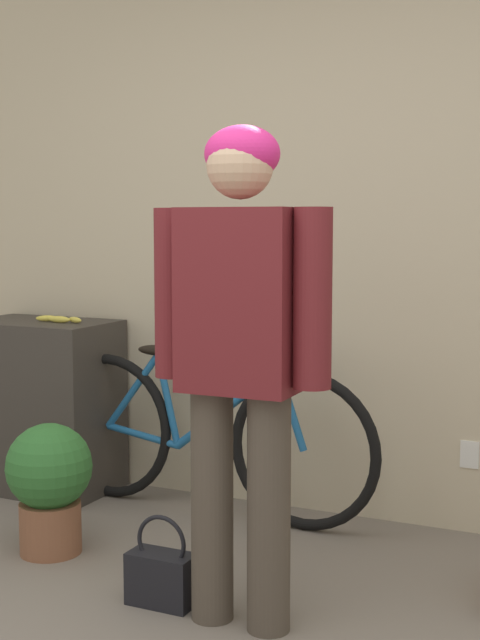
{
  "coord_description": "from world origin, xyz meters",
  "views": [
    {
      "loc": [
        1.26,
        -1.64,
        1.35
      ],
      "look_at": [
        0.03,
        0.97,
        1.04
      ],
      "focal_mm": 50.0,
      "sensor_mm": 36.0,
      "label": 1
    }
  ],
  "objects_px": {
    "banana": "(60,319)",
    "handbag": "(162,575)",
    "bicycle": "(200,433)",
    "person": "(240,334)",
    "potted_plant": "(49,481)"
  },
  "relations": [
    {
      "from": "person",
      "to": "bicycle",
      "type": "bearing_deg",
      "value": 122.91
    },
    {
      "from": "bicycle",
      "to": "potted_plant",
      "type": "distance_m",
      "value": 0.79
    },
    {
      "from": "bicycle",
      "to": "banana",
      "type": "relative_size",
      "value": 6.19
    },
    {
      "from": "banana",
      "to": "handbag",
      "type": "relative_size",
      "value": 0.87
    },
    {
      "from": "handbag",
      "to": "potted_plant",
      "type": "distance_m",
      "value": 0.74
    },
    {
      "from": "bicycle",
      "to": "potted_plant",
      "type": "bearing_deg",
      "value": -111.42
    },
    {
      "from": "banana",
      "to": "handbag",
      "type": "height_order",
      "value": "banana"
    },
    {
      "from": "banana",
      "to": "bicycle",
      "type": "bearing_deg",
      "value": 1.11
    },
    {
      "from": "banana",
      "to": "potted_plant",
      "type": "bearing_deg",
      "value": -57.02
    },
    {
      "from": "person",
      "to": "handbag",
      "type": "xyz_separation_m",
      "value": [
        -0.32,
        0.02,
        -0.88
      ]
    },
    {
      "from": "bicycle",
      "to": "potted_plant",
      "type": "xyz_separation_m",
      "value": [
        -0.32,
        -0.72,
        -0.08
      ]
    },
    {
      "from": "handbag",
      "to": "banana",
      "type": "bearing_deg",
      "value": 139.91
    },
    {
      "from": "person",
      "to": "bicycle",
      "type": "relative_size",
      "value": 0.95
    },
    {
      "from": "person",
      "to": "potted_plant",
      "type": "distance_m",
      "value": 1.23
    },
    {
      "from": "bicycle",
      "to": "potted_plant",
      "type": "relative_size",
      "value": 3.26
    }
  ]
}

